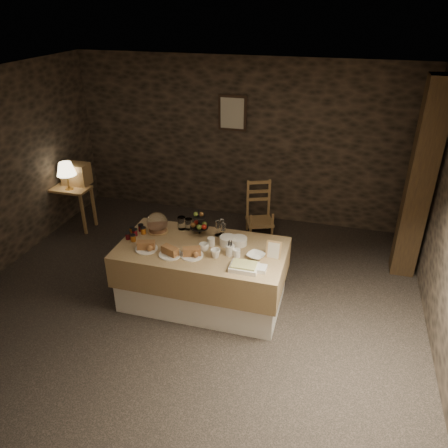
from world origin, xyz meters
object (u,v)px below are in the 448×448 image
(timber_column, at_px, (420,183))
(console_table, at_px, (70,195))
(table_lamp, at_px, (66,169))
(chair, at_px, (261,211))
(fruit_stand, at_px, (199,224))
(buffet_table, at_px, (202,271))
(wine_rack, at_px, (76,174))

(timber_column, bearing_deg, console_table, -178.95)
(table_lamp, xyz_separation_m, timber_column, (5.00, 0.14, 0.27))
(chair, relative_size, timber_column, 0.25)
(timber_column, xyz_separation_m, fruit_stand, (-2.55, -1.08, -0.40))
(buffet_table, xyz_separation_m, console_table, (-2.63, 1.30, 0.12))
(table_lamp, bearing_deg, fruit_stand, -21.02)
(fruit_stand, bearing_deg, chair, 74.52)
(table_lamp, bearing_deg, chair, 13.49)
(wine_rack, distance_m, timber_column, 5.02)
(table_lamp, bearing_deg, console_table, 135.00)
(wine_rack, xyz_separation_m, chair, (2.90, 0.47, -0.49))
(timber_column, bearing_deg, wine_rack, 178.99)
(wine_rack, relative_size, fruit_stand, 1.30)
(table_lamp, relative_size, wine_rack, 1.04)
(chair, distance_m, fruit_stand, 1.78)
(buffet_table, height_order, table_lamp, table_lamp)
(timber_column, bearing_deg, buffet_table, -150.16)
(timber_column, bearing_deg, chair, 165.19)
(timber_column, bearing_deg, table_lamp, -178.37)
(buffet_table, distance_m, timber_column, 2.92)
(console_table, xyz_separation_m, timber_column, (5.05, 0.09, 0.73))
(buffet_table, bearing_deg, fruit_stand, 112.99)
(table_lamp, height_order, timber_column, timber_column)
(timber_column, height_order, fruit_stand, timber_column)
(timber_column, distance_m, fruit_stand, 2.80)
(buffet_table, height_order, console_table, buffet_table)
(buffet_table, xyz_separation_m, fruit_stand, (-0.13, 0.30, 0.46))
(chair, xyz_separation_m, fruit_stand, (-0.45, -1.64, 0.53))
(chair, distance_m, timber_column, 2.36)
(buffet_table, distance_m, wine_rack, 3.00)
(buffet_table, bearing_deg, chair, 80.52)
(buffet_table, xyz_separation_m, wine_rack, (-2.58, 1.48, 0.42))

